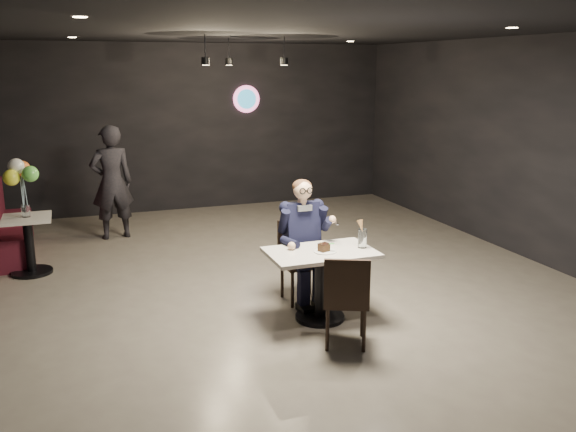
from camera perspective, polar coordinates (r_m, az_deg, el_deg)
name	(u,v)px	position (r m, az deg, el deg)	size (l,w,h in m)	color
floor	(288,285)	(7.48, -0.04, -6.48)	(9.00, 9.00, 0.00)	#6D665B
wall_sign	(246,99)	(11.53, -3.92, 10.87)	(0.50, 0.06, 0.50)	pink
pendant_lights	(239,45)	(8.92, -4.58, 15.63)	(1.40, 1.20, 0.36)	black
main_table	(320,285)	(6.41, 3.04, -6.48)	(1.10, 0.70, 0.75)	beige
chair_far	(301,262)	(6.86, 1.26, -4.31)	(0.42, 0.46, 0.92)	black
chair_near	(346,298)	(5.85, 5.44, -7.67)	(0.42, 0.46, 0.92)	black
seated_man	(302,240)	(6.78, 1.27, -2.23)	(0.60, 0.80, 1.44)	black
dessert_plate	(325,251)	(6.25, 3.48, -3.33)	(0.23, 0.23, 0.01)	white
cake_slice	(324,248)	(6.23, 3.38, -2.97)	(0.10, 0.08, 0.07)	black
mint_leaf	(332,244)	(6.22, 4.14, -2.59)	(0.06, 0.04, 0.01)	#2B862C
sundae_glass	(362,238)	(6.40, 6.97, -2.09)	(0.09, 0.09, 0.20)	silver
wafer_cone	(361,226)	(6.33, 6.86, -0.93)	(0.06, 0.06, 0.13)	tan
booth_bench	(9,221)	(9.41, -24.65, -0.42)	(0.48, 1.93, 0.97)	#450E1B
side_table	(30,246)	(8.45, -23.03, -2.61)	(0.58, 0.58, 0.73)	beige
balloon_vase	(26,211)	(8.33, -23.33, 0.45)	(0.10, 0.10, 0.16)	silver
balloon_bunch	(23,182)	(8.26, -23.58, 2.97)	(0.37, 0.37, 0.61)	#F5F934
passerby	(112,182)	(9.67, -16.16, 3.04)	(0.64, 0.42, 1.75)	black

